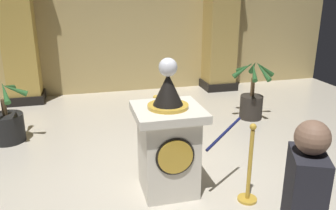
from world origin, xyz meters
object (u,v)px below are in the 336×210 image
Objects in this scene: stanchion_near at (249,175)px; potted_palm_left at (6,123)px; pedestal_clock at (168,141)px; stanchion_far at (156,140)px; potted_palm_right at (252,99)px.

stanchion_near is 4.12m from potted_palm_left.
pedestal_clock is at bearing 151.58° from stanchion_near.
stanchion_far is at bearing 89.37° from pedestal_clock.
potted_palm_right is (2.27, 2.15, -0.27)m from pedestal_clock.
stanchion_near is 1.50m from stanchion_far.
stanchion_far is 2.69m from potted_palm_left.
potted_palm_right is (2.26, 1.41, 0.03)m from stanchion_far.
potted_palm_right reaches higher than stanchion_far.
stanchion_far is (0.01, 0.74, -0.30)m from pedestal_clock.
stanchion_near is 0.95× the size of stanchion_far.
pedestal_clock is 3.14m from potted_palm_right.
stanchion_far is 2.67m from potted_palm_right.
pedestal_clock reaches higher than stanchion_far.
stanchion_near is 2.98m from potted_palm_right.
stanchion_far is (-0.88, 1.22, 0.02)m from stanchion_near.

